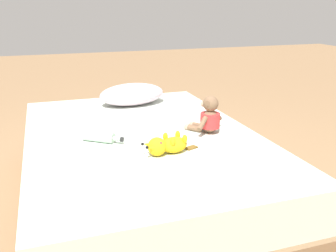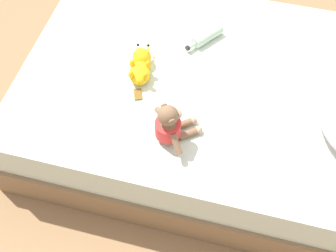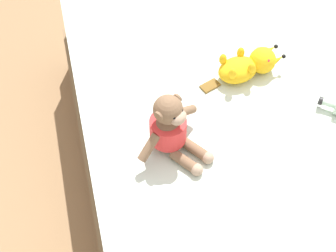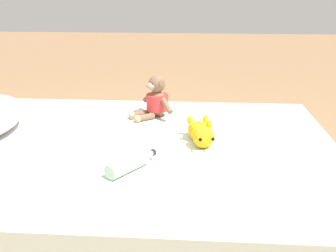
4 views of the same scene
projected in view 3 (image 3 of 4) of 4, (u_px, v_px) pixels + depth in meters
The scene contains 4 objects.
ground_plane at pixel (272, 215), 2.15m from camera, with size 16.00×16.00×0.00m, color #93704C.
bed at pixel (282, 186), 1.96m from camera, with size 1.41×2.05×0.48m.
plush_monkey at pixel (171, 128), 1.69m from camera, with size 0.26×0.25×0.24m.
plush_yellow_creature at pixel (248, 65), 1.93m from camera, with size 0.33×0.14×0.10m.
Camera 3 is at (0.64, 0.86, 1.94)m, focal length 56.05 mm.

